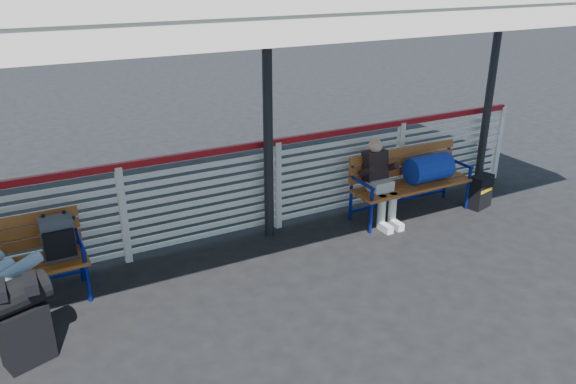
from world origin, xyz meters
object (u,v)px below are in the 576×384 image
companion_person (380,181)px  suitcase_side (480,191)px  luggage_stack (22,318)px  bench_left (11,254)px  bench_right (420,172)px

companion_person → suitcase_side: 1.66m
luggage_stack → bench_left: size_ratio=0.46×
companion_person → luggage_stack: bearing=-168.2°
companion_person → suitcase_side: companion_person is taller
suitcase_side → bench_right: bearing=147.1°
luggage_stack → suitcase_side: bearing=-13.0°
luggage_stack → companion_person: 4.60m
bench_right → companion_person: 0.69m
luggage_stack → suitcase_side: (6.10, 0.64, -0.21)m
bench_left → suitcase_side: bench_left is taller
bench_left → luggage_stack: bearing=-89.8°
bench_right → suitcase_side: (0.91, -0.30, -0.37)m
luggage_stack → bench_right: 5.28m
bench_left → suitcase_side: bearing=-3.7°
luggage_stack → suitcase_side: luggage_stack is taller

